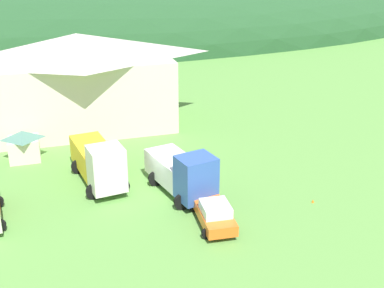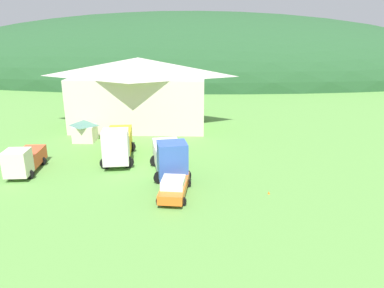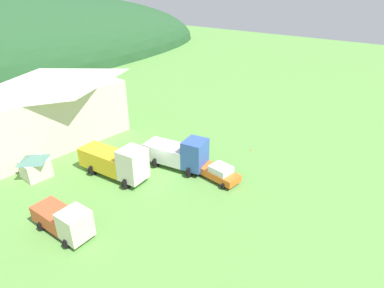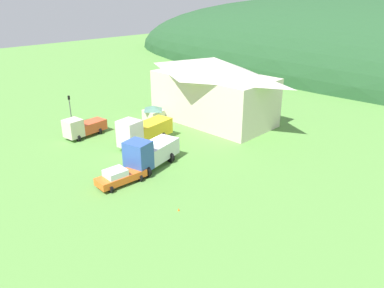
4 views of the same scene
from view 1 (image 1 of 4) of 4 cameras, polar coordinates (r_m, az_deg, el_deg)
ground_plane at (r=35.65m, az=-3.72°, el=-5.25°), size 200.00×200.00×0.00m
forested_hill_backdrop at (r=101.86m, az=-13.12°, el=12.24°), size 155.51×60.00×33.46m
depot_building at (r=47.42m, az=-12.84°, el=7.19°), size 17.98×9.36×8.96m
play_shed_cream at (r=42.13m, az=-18.90°, el=-0.10°), size 2.58×2.40×2.51m
heavy_rig_striped at (r=36.31m, az=-10.77°, el=-2.00°), size 3.75×7.78×3.66m
box_truck_blue at (r=34.11m, az=-1.06°, el=-3.32°), size 4.01×7.04×3.54m
service_pickup_orange at (r=31.05m, az=2.50°, el=-7.91°), size 2.49×4.97×1.66m
traffic_cone_near_pickup at (r=34.84m, az=13.80°, el=-6.59°), size 0.36×0.36×0.48m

